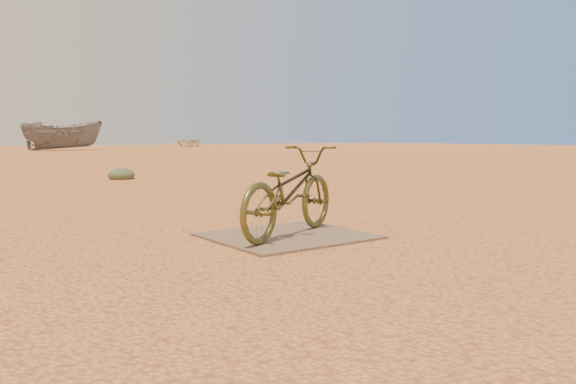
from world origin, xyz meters
TOP-DOWN VIEW (x-y plane):
  - ground at (0.00, 0.00)m, footprint 120.00×120.00m
  - plywood_board at (-0.58, 0.06)m, footprint 1.38×1.22m
  - bicycle at (-0.59, 0.03)m, footprint 1.65×1.14m
  - boat_mid_right at (6.71, 36.62)m, footprint 5.55×2.64m
  - boat_far_right at (20.91, 46.30)m, footprint 5.13×5.90m
  - kale_b at (0.67, 8.01)m, footprint 0.57×0.57m

SIDE VIEW (x-z plane):
  - ground at x=0.00m, z-range 0.00..0.00m
  - kale_b at x=0.67m, z-range -0.16..0.16m
  - plywood_board at x=-0.58m, z-range 0.00..0.02m
  - bicycle at x=-0.59m, z-range 0.02..0.84m
  - boat_far_right at x=20.91m, z-range 0.00..1.02m
  - boat_mid_right at x=6.71m, z-range 0.00..2.07m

